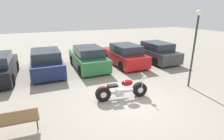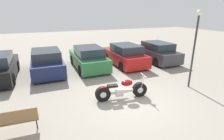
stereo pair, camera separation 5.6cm
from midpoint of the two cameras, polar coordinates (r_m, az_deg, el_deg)
The scene contains 8 objects.
ground_plane at distance 7.83m, azimuth 5.89°, elevation -9.77°, with size 60.00×60.00×0.00m, color gray.
motorcycle at distance 7.76m, azimuth 3.20°, elevation -6.54°, with size 2.38×0.73×1.02m.
parked_car_navy at distance 11.77m, azimuth -20.37°, elevation 2.51°, with size 1.91×4.33×1.49m.
parked_car_green at distance 12.06m, azimuth -7.59°, elevation 3.89°, with size 1.91×4.33×1.49m.
parked_car_red at distance 12.81m, azimuth 4.31°, elevation 4.86°, with size 1.91×4.33×1.49m.
parked_car_dark_grey at distance 14.17m, azimuth 14.16°, elevation 5.67°, with size 1.91×4.33×1.49m.
park_bench at distance 6.37m, azimuth -30.17°, elevation -13.95°, with size 1.66×0.48×0.89m.
lamp_post at distance 9.32m, azimuth 25.78°, elevation 9.31°, with size 0.26×0.26×3.79m.
Camera 2 is at (-3.34, -6.04, 3.69)m, focal length 28.00 mm.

